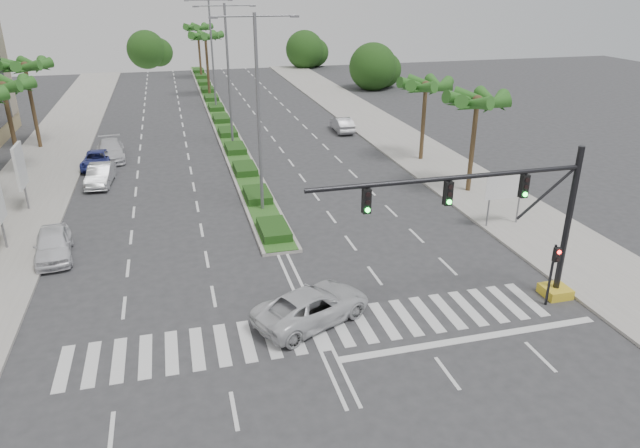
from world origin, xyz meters
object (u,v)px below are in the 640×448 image
object	(u,v)px
car_parked_a	(53,244)
car_right	(342,124)
car_parked_b	(100,175)
car_parked_d	(111,150)
car_crossing	(312,306)
car_parked_c	(97,160)

from	to	relation	value
car_parked_a	car_right	distance (m)	32.23
car_parked_a	car_parked_b	bearing A→B (deg)	76.88
car_parked_d	car_crossing	size ratio (longest dim) A/B	1.00
car_parked_d	car_crossing	xyz separation A→B (m)	(10.16, -28.02, -0.03)
car_parked_a	car_right	bearing A→B (deg)	38.19
car_parked_d	car_right	xyz separation A→B (m)	(21.23, 4.19, -0.05)
car_parked_b	car_parked_c	size ratio (longest dim) A/B	0.97
car_right	car_parked_a	bearing A→B (deg)	46.85
car_right	car_parked_d	bearing A→B (deg)	13.18
car_parked_b	car_crossing	bearing A→B (deg)	-59.45
car_parked_a	car_parked_c	distance (m)	16.37
car_parked_d	car_crossing	distance (m)	29.80
car_crossing	car_right	world-z (taller)	car_crossing
car_parked_c	car_parked_a	bearing A→B (deg)	-89.17
car_parked_b	car_parked_d	xyz separation A→B (m)	(0.26, 6.57, 0.03)
car_parked_b	car_parked_c	xyz separation A→B (m)	(-0.60, 4.40, -0.10)
car_parked_c	car_crossing	xyz separation A→B (m)	(11.02, -25.84, 0.10)
car_parked_a	car_parked_d	bearing A→B (deg)	78.36
car_parked_a	car_parked_c	bearing A→B (deg)	80.71
car_crossing	car_parked_b	bearing A→B (deg)	1.23
car_parked_a	car_parked_b	world-z (taller)	car_parked_a
car_parked_b	car_parked_a	bearing A→B (deg)	-91.85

